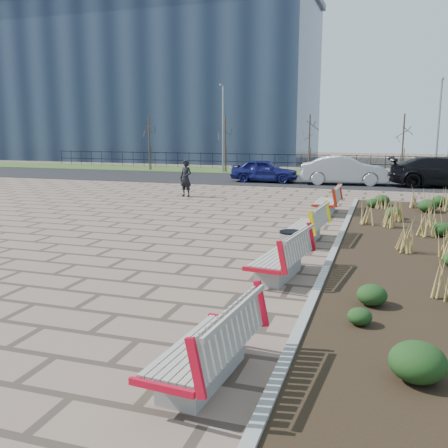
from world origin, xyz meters
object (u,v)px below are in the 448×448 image
(litter_bin, at_px, (290,250))
(car_silver, at_px, (344,170))
(bench_a, at_px, (203,343))
(car_blue, at_px, (265,171))
(pedestrian, at_px, (186,178))
(car_black, at_px, (443,172))
(lamp_west, at_px, (223,130))
(lamp_east, at_px, (438,130))
(bench_d, at_px, (326,200))
(bench_c, at_px, (305,224))
(bench_b, at_px, (279,255))

(litter_bin, bearing_deg, car_silver, 90.82)
(bench_a, xyz_separation_m, car_blue, (-4.70, 23.14, 0.18))
(pedestrian, relative_size, car_silver, 0.35)
(car_black, relative_size, lamp_west, 0.92)
(car_blue, bearing_deg, lamp_west, 39.72)
(pedestrian, xyz_separation_m, car_blue, (2.01, 7.24, -0.16))
(bench_a, distance_m, lamp_east, 29.04)
(car_silver, relative_size, car_black, 0.86)
(car_silver, xyz_separation_m, car_black, (5.10, 0.18, 0.02))
(car_black, bearing_deg, bench_d, 150.32)
(bench_c, height_order, car_black, car_black)
(car_silver, height_order, lamp_east, lamp_east)
(bench_d, xyz_separation_m, car_black, (4.93, 10.29, 0.32))
(bench_b, distance_m, car_black, 19.49)
(bench_b, distance_m, car_silver, 18.68)
(litter_bin, height_order, car_black, car_black)
(lamp_east, bearing_deg, bench_a, -99.95)
(pedestrian, height_order, car_silver, pedestrian)
(litter_bin, distance_m, lamp_west, 24.94)
(car_silver, xyz_separation_m, lamp_east, (5.16, 5.24, 2.23))
(litter_bin, xyz_separation_m, car_silver, (-0.26, 17.84, 0.39))
(bench_d, xyz_separation_m, pedestrian, (-6.71, 2.76, 0.35))
(pedestrian, bearing_deg, car_black, 48.55)
(bench_d, height_order, pedestrian, pedestrian)
(bench_a, relative_size, car_blue, 0.54)
(bench_d, height_order, car_blue, car_blue)
(bench_b, xyz_separation_m, car_silver, (-0.16, 18.67, 0.31))
(car_silver, bearing_deg, car_blue, 84.43)
(litter_bin, distance_m, car_black, 18.66)
(bench_b, relative_size, car_black, 0.38)
(bench_b, relative_size, litter_bin, 2.54)
(bench_a, height_order, bench_c, same)
(bench_b, xyz_separation_m, bench_d, (0.00, 8.57, 0.00))
(bench_d, height_order, lamp_east, lamp_east)
(litter_bin, relative_size, car_black, 0.15)
(lamp_east, bearing_deg, pedestrian, -132.94)
(bench_d, height_order, car_silver, car_silver)
(bench_c, relative_size, lamp_east, 0.35)
(car_black, bearing_deg, pedestrian, 118.82)
(litter_bin, bearing_deg, pedestrian, 122.96)
(car_black, bearing_deg, lamp_east, -4.81)
(litter_bin, xyz_separation_m, car_blue, (-4.79, 17.73, 0.27))
(car_silver, height_order, lamp_west, lamp_west)
(bench_b, bearing_deg, car_silver, 97.62)
(car_silver, bearing_deg, car_black, -94.95)
(litter_bin, bearing_deg, car_blue, 105.13)
(pedestrian, distance_m, lamp_west, 12.98)
(car_blue, height_order, car_silver, car_silver)
(bench_d, bearing_deg, car_black, 64.86)
(car_blue, bearing_deg, car_black, -87.34)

